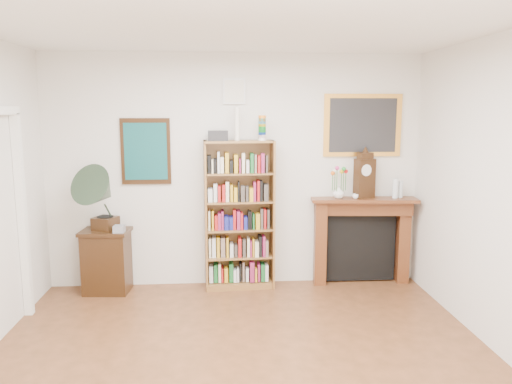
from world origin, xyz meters
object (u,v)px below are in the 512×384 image
at_px(side_cabinet, 107,261).
at_px(bottle_right, 400,189).
at_px(teacup, 355,196).
at_px(bookshelf, 239,207).
at_px(flower_vase, 339,192).
at_px(cd_stack, 119,229).
at_px(gramophone, 101,194).
at_px(fireplace, 362,233).
at_px(bottle_left, 395,188).
at_px(mantel_clock, 365,176).

xyz_separation_m(side_cabinet, bottle_right, (3.53, 0.09, 0.80)).
distance_m(teacup, bottle_right, 0.58).
distance_m(bookshelf, teacup, 1.40).
bearing_deg(flower_vase, cd_stack, -175.44).
relative_size(cd_stack, bottle_right, 0.60).
distance_m(side_cabinet, gramophone, 0.83).
bearing_deg(fireplace, teacup, -137.54).
relative_size(bookshelf, side_cabinet, 2.73).
bearing_deg(fireplace, flower_vase, -166.92).
bearing_deg(bookshelf, gramophone, -177.60).
xyz_separation_m(flower_vase, bottle_left, (0.69, -0.03, 0.05)).
xyz_separation_m(mantel_clock, flower_vase, (-0.32, -0.02, -0.19)).
bearing_deg(bottle_right, side_cabinet, -178.61).
bearing_deg(bookshelf, cd_stack, -175.95).
height_order(fireplace, bottle_left, bottle_left).
height_order(cd_stack, bottle_left, bottle_left).
bearing_deg(teacup, flower_vase, 167.15).
bearing_deg(teacup, fireplace, 37.68).
distance_m(side_cabinet, mantel_clock, 3.24).
xyz_separation_m(side_cabinet, cd_stack, (0.19, -0.13, 0.42)).
bearing_deg(bottle_right, cd_stack, -176.37).
relative_size(flower_vase, bottle_left, 0.61).
height_order(fireplace, flower_vase, flower_vase).
bearing_deg(bottle_right, teacup, -174.93).
bearing_deg(teacup, side_cabinet, -179.32).
distance_m(gramophone, bottle_left, 3.46).
bearing_deg(fireplace, gramophone, -170.94).
height_order(bookshelf, bottle_right, bookshelf).
bearing_deg(fireplace, cd_stack, -170.25).
distance_m(mantel_clock, flower_vase, 0.37).
bearing_deg(bottle_left, fireplace, 168.27).
height_order(side_cabinet, bottle_left, bottle_left).
bearing_deg(bookshelf, bottle_left, -3.58).
height_order(flower_vase, teacup, flower_vase).
distance_m(side_cabinet, teacup, 3.05).
bearing_deg(side_cabinet, teacup, 5.09).
relative_size(bookshelf, fireplace, 1.58).
bearing_deg(gramophone, cd_stack, 16.43).
relative_size(flower_vase, bottle_right, 0.73).
height_order(gramophone, bottle_right, gramophone).
xyz_separation_m(bookshelf, gramophone, (-1.57, -0.16, 0.21)).
xyz_separation_m(flower_vase, bottle_right, (0.76, 0.01, 0.03)).
xyz_separation_m(cd_stack, flower_vase, (2.58, 0.21, 0.36)).
xyz_separation_m(bookshelf, side_cabinet, (-1.57, -0.05, -0.62)).
distance_m(cd_stack, bottle_right, 3.38).
xyz_separation_m(side_cabinet, gramophone, (0.00, -0.11, 0.82)).
distance_m(fireplace, mantel_clock, 0.71).
height_order(side_cabinet, fireplace, fireplace).
height_order(mantel_clock, bottle_right, mantel_clock).
bearing_deg(mantel_clock, bottle_right, -22.28).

